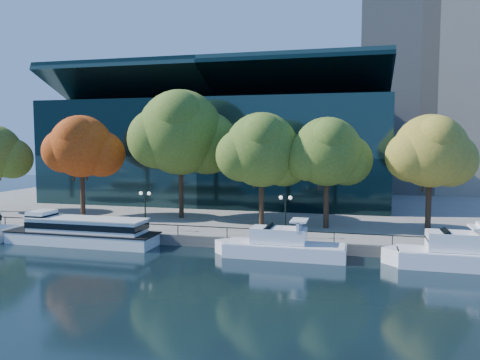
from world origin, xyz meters
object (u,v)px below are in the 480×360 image
(cruiser_far, at_px, (457,254))
(cruiser_near, at_px, (279,245))
(tour_boat, at_px, (79,230))
(tree_4, at_px, (328,153))
(lamp_1, at_px, (145,202))
(tree_2, at_px, (182,134))
(tree_3, at_px, (263,151))
(tree_1, at_px, (82,148))
(tree_5, at_px, (432,153))
(lamp_2, at_px, (285,207))

(cruiser_far, bearing_deg, cruiser_near, -179.89)
(tour_boat, distance_m, tree_4, 26.48)
(cruiser_far, height_order, lamp_1, lamp_1)
(tree_2, bearing_deg, tour_boat, -119.18)
(tree_2, height_order, tree_3, tree_2)
(cruiser_near, bearing_deg, tree_1, 158.81)
(cruiser_far, relative_size, tree_2, 0.75)
(lamp_1, bearing_deg, tree_3, 26.46)
(tree_5, relative_size, lamp_1, 2.94)
(cruiser_near, height_order, tree_5, tree_5)
(cruiser_far, xyz_separation_m, lamp_2, (-14.39, 3.50, 2.81))
(cruiser_far, xyz_separation_m, tree_3, (-17.68, 9.05, 7.88))
(cruiser_far, bearing_deg, tree_1, 166.08)
(tree_1, height_order, lamp_1, tree_1)
(tree_2, distance_m, tree_3, 10.87)
(tour_boat, height_order, tree_5, tree_5)
(tree_1, bearing_deg, lamp_1, -29.78)
(tree_4, distance_m, lamp_1, 19.60)
(cruiser_far, bearing_deg, tree_4, 138.65)
(tour_boat, distance_m, tree_5, 35.96)
(tree_1, bearing_deg, cruiser_near, -21.19)
(lamp_1, bearing_deg, lamp_2, 0.00)
(tour_boat, relative_size, lamp_2, 4.16)
(tree_1, bearing_deg, tree_4, -0.76)
(tree_1, bearing_deg, tree_2, 9.26)
(cruiser_far, distance_m, lamp_1, 29.17)
(tree_4, xyz_separation_m, lamp_1, (-17.98, -6.04, -4.92))
(lamp_1, bearing_deg, cruiser_far, -6.93)
(cruiser_near, xyz_separation_m, tree_3, (-3.31, 9.08, 8.00))
(tree_4, bearing_deg, tree_2, 172.19)
(cruiser_near, distance_m, tree_3, 12.55)
(tree_3, distance_m, lamp_2, 8.21)
(tour_boat, height_order, tree_2, tree_2)
(lamp_2, bearing_deg, lamp_1, 180.00)
(cruiser_near, bearing_deg, lamp_2, 90.28)
(tree_3, xyz_separation_m, tree_5, (16.98, 0.93, -0.04))
(cruiser_far, bearing_deg, tree_2, 156.99)
(cruiser_near, xyz_separation_m, lamp_2, (-0.02, 3.53, 2.93))
(tree_2, height_order, tree_5, tree_2)
(tree_2, bearing_deg, lamp_2, -31.64)
(tree_2, bearing_deg, lamp_1, -95.62)
(cruiser_near, bearing_deg, tour_boat, 179.10)
(tour_boat, relative_size, tree_4, 1.44)
(tree_3, bearing_deg, tour_boat, -152.45)
(cruiser_far, height_order, tree_5, tree_5)
(tree_3, height_order, lamp_2, tree_3)
(tree_3, xyz_separation_m, tree_4, (6.84, 0.49, -0.16))
(cruiser_far, relative_size, tree_1, 0.92)
(lamp_1, bearing_deg, tree_5, 12.96)
(tree_1, xyz_separation_m, lamp_2, (25.66, -6.42, -5.37))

